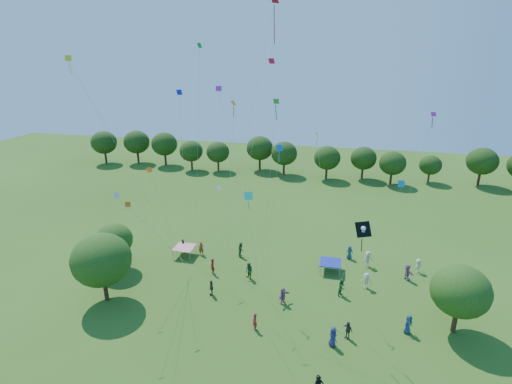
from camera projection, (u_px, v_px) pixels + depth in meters
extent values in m
cylinder|color=#422B19|center=(106.00, 291.00, 37.16)|extent=(0.40, 0.40, 1.96)
ellipsoid|color=#295017|center=(101.00, 260.00, 36.07)|extent=(5.37, 5.37, 4.84)
cylinder|color=#422B19|center=(117.00, 261.00, 42.68)|extent=(0.35, 0.35, 1.72)
ellipsoid|color=#295017|center=(114.00, 240.00, 41.85)|extent=(3.88, 3.88, 3.49)
cylinder|color=#422B19|center=(454.00, 322.00, 32.95)|extent=(0.40, 0.40, 1.93)
ellipsoid|color=#295017|center=(461.00, 291.00, 31.97)|extent=(4.66, 4.66, 4.19)
cylinder|color=#422B19|center=(106.00, 158.00, 82.87)|extent=(0.44, 0.44, 2.15)
ellipsoid|color=#203F12|center=(104.00, 142.00, 81.77)|extent=(5.17, 5.17, 4.65)
cylinder|color=#422B19|center=(138.00, 158.00, 83.06)|extent=(0.45, 0.45, 2.17)
ellipsoid|color=#203F12|center=(137.00, 142.00, 81.95)|extent=(5.22, 5.22, 4.70)
cylinder|color=#422B19|center=(166.00, 160.00, 81.46)|extent=(0.44, 0.44, 2.15)
ellipsoid|color=#203F12|center=(164.00, 144.00, 80.37)|extent=(5.17, 5.17, 4.65)
cylinder|color=#422B19|center=(192.00, 165.00, 78.07)|extent=(0.38, 0.38, 1.87)
ellipsoid|color=#203F12|center=(191.00, 151.00, 77.12)|extent=(4.48, 4.48, 4.03)
cylinder|color=#422B19|center=(218.00, 166.00, 77.57)|extent=(0.38, 0.38, 1.84)
ellipsoid|color=#203F12|center=(218.00, 152.00, 76.64)|extent=(4.42, 4.42, 3.98)
cylinder|color=#422B19|center=(260.00, 164.00, 78.16)|extent=(0.44, 0.44, 2.14)
ellipsoid|color=#203F12|center=(260.00, 148.00, 77.07)|extent=(5.14, 5.14, 4.63)
cylinder|color=#422B19|center=(284.00, 169.00, 75.14)|extent=(0.42, 0.42, 2.03)
ellipsoid|color=#203F12|center=(284.00, 153.00, 74.11)|extent=(4.86, 4.86, 4.37)
cylinder|color=#422B19|center=(326.00, 174.00, 72.50)|extent=(0.40, 0.40, 1.96)
ellipsoid|color=#203F12|center=(327.00, 158.00, 71.50)|extent=(4.71, 4.71, 4.24)
cylinder|color=#422B19|center=(362.00, 174.00, 72.62)|extent=(0.39, 0.39, 1.91)
ellipsoid|color=#203F12|center=(364.00, 158.00, 71.64)|extent=(4.59, 4.59, 4.13)
cylinder|color=#422B19|center=(391.00, 179.00, 69.64)|extent=(0.39, 0.39, 1.89)
ellipsoid|color=#203F12|center=(393.00, 163.00, 68.68)|extent=(4.54, 4.54, 4.08)
cylinder|color=#422B19|center=(428.00, 178.00, 70.67)|extent=(0.33, 0.33, 1.58)
ellipsoid|color=#203F12|center=(430.00, 165.00, 69.87)|extent=(3.80, 3.80, 3.42)
cylinder|color=#422B19|center=(479.00, 179.00, 69.13)|extent=(0.44, 0.44, 2.13)
ellipsoid|color=#203F12|center=(482.00, 161.00, 68.05)|extent=(5.12, 5.12, 4.61)
cube|color=red|center=(184.00, 247.00, 45.23)|extent=(2.20, 2.20, 0.08)
cylinder|color=#999999|center=(173.00, 255.00, 44.68)|extent=(0.05, 0.05, 1.10)
cylinder|color=#999999|center=(190.00, 256.00, 44.28)|extent=(0.05, 0.05, 1.10)
cylinder|color=#999999|center=(180.00, 246.00, 46.52)|extent=(0.05, 0.05, 1.10)
cylinder|color=#999999|center=(196.00, 248.00, 46.12)|extent=(0.05, 0.05, 1.10)
cube|color=navy|center=(331.00, 262.00, 42.04)|extent=(2.20, 2.20, 0.08)
cylinder|color=#999999|center=(320.00, 270.00, 41.49)|extent=(0.05, 0.05, 1.10)
cylinder|color=#999999|center=(340.00, 272.00, 41.08)|extent=(0.05, 0.05, 1.10)
cylinder|color=#999999|center=(321.00, 261.00, 43.33)|extent=(0.05, 0.05, 1.10)
cylinder|color=#999999|center=(340.00, 263.00, 42.92)|extent=(0.05, 0.05, 1.10)
imported|color=navy|center=(408.00, 324.00, 32.84)|extent=(0.92, 0.92, 1.71)
imported|color=maroon|center=(212.00, 266.00, 41.66)|extent=(0.73, 0.75, 1.71)
imported|color=#214D26|center=(241.00, 250.00, 45.15)|extent=(0.53, 0.88, 1.70)
imported|color=#C2B89B|center=(366.00, 281.00, 39.11)|extent=(1.15, 0.68, 1.65)
imported|color=#3F3433|center=(348.00, 330.00, 32.27)|extent=(0.98, 0.91, 1.57)
imported|color=#99598A|center=(407.00, 272.00, 40.53)|extent=(1.21, 1.70, 1.73)
imported|color=navy|center=(350.00, 252.00, 44.68)|extent=(0.84, 0.56, 1.58)
imported|color=maroon|center=(201.00, 248.00, 45.53)|extent=(0.69, 0.56, 1.58)
imported|color=#2C5725|center=(249.00, 271.00, 40.66)|extent=(1.00, 0.92, 1.81)
imported|color=#B7AC93|center=(368.00, 259.00, 43.03)|extent=(1.29, 0.98, 1.80)
imported|color=#3E3A32|center=(211.00, 288.00, 37.97)|extent=(0.73, 1.03, 1.60)
imported|color=#854D71|center=(283.00, 296.00, 36.71)|extent=(1.19, 1.60, 1.63)
imported|color=navy|center=(333.00, 337.00, 31.39)|extent=(0.86, 0.94, 1.70)
imported|color=maroon|center=(255.00, 322.00, 33.27)|extent=(0.63, 0.69, 1.56)
imported|color=#275C2D|center=(342.00, 287.00, 37.90)|extent=(0.79, 0.98, 1.76)
imported|color=#BEBB98|center=(418.00, 266.00, 41.95)|extent=(1.07, 0.94, 1.52)
imported|color=#453D37|center=(183.00, 245.00, 46.36)|extent=(0.41, 0.90, 1.53)
cube|color=black|center=(363.00, 229.00, 29.69)|extent=(1.33, 1.07, 1.00)
cube|color=black|center=(362.00, 245.00, 30.19)|extent=(0.15, 0.27, 1.18)
sphere|color=white|center=(363.00, 228.00, 29.60)|extent=(0.37, 0.37, 0.37)
cylinder|color=white|center=(363.00, 232.00, 29.70)|extent=(0.26, 0.51, 0.33)
cylinder|color=white|center=(363.00, 232.00, 29.70)|extent=(0.26, 0.51, 0.33)
cylinder|color=beige|center=(345.00, 271.00, 32.50)|extent=(2.05, 2.50, 7.76)
cube|color=red|center=(274.00, 25.00, 33.18)|extent=(0.10, 0.64, 2.94)
cylinder|color=beige|center=(242.00, 155.00, 34.55)|extent=(4.40, 5.61, 24.48)
cube|color=#E5570D|center=(128.00, 204.00, 35.18)|extent=(0.52, 0.40, 0.42)
cylinder|color=beige|center=(160.00, 237.00, 38.29)|extent=(3.25, 4.53, 7.82)
cube|color=orange|center=(233.00, 103.00, 36.43)|extent=(0.46, 0.58, 0.40)
cube|color=orange|center=(234.00, 112.00, 36.74)|extent=(0.16, 0.22, 0.96)
cylinder|color=beige|center=(230.00, 186.00, 39.87)|extent=(1.41, 1.20, 16.08)
cube|color=yellow|center=(68.00, 58.00, 27.67)|extent=(0.47, 0.38, 0.38)
cube|color=yellow|center=(70.00, 68.00, 27.94)|extent=(0.11, 0.20, 0.81)
cylinder|color=beige|center=(138.00, 183.00, 34.37)|extent=(4.10, 8.03, 20.15)
cube|color=#198C1E|center=(199.00, 45.00, 36.29)|extent=(0.38, 0.52, 0.44)
cylinder|color=beige|center=(198.00, 158.00, 40.60)|extent=(1.94, 1.17, 21.06)
cube|color=#115FB3|center=(279.00, 148.00, 36.06)|extent=(0.70, 0.65, 0.53)
cube|color=#115FB3|center=(279.00, 157.00, 36.40)|extent=(0.08, 0.23, 0.97)
cylinder|color=beige|center=(272.00, 215.00, 37.70)|extent=(1.01, 1.32, 12.25)
cube|color=#821686|center=(434.00, 114.00, 33.12)|extent=(0.46, 0.36, 0.32)
cube|color=#821686|center=(432.00, 123.00, 33.40)|extent=(0.16, 0.20, 0.88)
cylinder|color=beige|center=(407.00, 201.00, 36.43)|extent=(2.19, 0.91, 15.66)
cube|color=silver|center=(219.00, 188.00, 47.16)|extent=(0.58, 0.64, 0.40)
cylinder|color=beige|center=(207.00, 218.00, 45.83)|extent=(1.54, 5.32, 5.28)
cube|color=#0BAD83|center=(248.00, 196.00, 28.42)|extent=(0.68, 0.54, 0.48)
cube|color=#0BAD83|center=(249.00, 205.00, 28.71)|extent=(0.13, 0.17, 0.69)
cylinder|color=beige|center=(256.00, 262.00, 30.84)|extent=(0.84, 1.35, 10.80)
cube|color=red|center=(272.00, 61.00, 43.73)|extent=(0.78, 0.72, 0.56)
cylinder|color=beige|center=(250.00, 158.00, 43.44)|extent=(3.08, 8.61, 19.47)
cube|color=#D9570B|center=(149.00, 170.00, 33.88)|extent=(0.54, 0.56, 0.36)
cylinder|color=beige|center=(168.00, 223.00, 37.52)|extent=(0.71, 3.92, 11.08)
cube|color=#D6F415|center=(317.00, 135.00, 34.72)|extent=(0.38, 0.51, 0.37)
cube|color=#D6F415|center=(317.00, 142.00, 34.98)|extent=(0.14, 0.16, 0.66)
cylinder|color=beige|center=(323.00, 204.00, 38.58)|extent=(1.64, 3.66, 13.70)
cube|color=#227E17|center=(276.00, 101.00, 31.16)|extent=(0.52, 0.44, 0.36)
cube|color=#227E17|center=(276.00, 113.00, 31.50)|extent=(0.16, 0.28, 1.22)
cylinder|color=beige|center=(268.00, 199.00, 35.16)|extent=(1.59, 2.09, 16.89)
cube|color=#1221BB|center=(179.00, 92.00, 40.99)|extent=(0.58, 0.60, 0.51)
cylinder|color=beige|center=(183.00, 174.00, 42.90)|extent=(0.59, 1.91, 16.54)
cube|color=purple|center=(219.00, 88.00, 33.95)|extent=(0.57, 0.44, 0.41)
cylinder|color=beige|center=(240.00, 188.00, 37.02)|extent=(3.33, 0.90, 17.56)
cube|color=silver|center=(117.00, 195.00, 31.07)|extent=(0.46, 0.42, 0.38)
cylinder|color=beige|center=(157.00, 235.00, 36.23)|extent=(2.06, 7.93, 10.00)
cube|color=#0C7BB9|center=(401.00, 184.00, 29.86)|extent=(0.55, 0.37, 0.45)
cylinder|color=beige|center=(406.00, 261.00, 30.54)|extent=(1.73, 2.39, 11.19)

